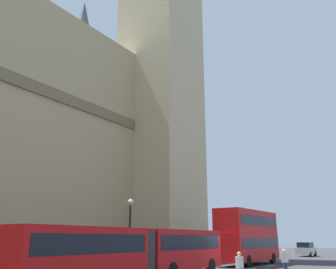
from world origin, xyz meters
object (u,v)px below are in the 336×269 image
at_px(double_decker_bus, 248,235).
at_px(traffic_cone_middle, 286,265).
at_px(clock_tower, 161,2).
at_px(sedan_lead, 306,249).
at_px(pedestrian_near_cones, 240,267).
at_px(pedestrian_by_kerb, 285,262).
at_px(street_lamp, 130,229).
at_px(articulated_bus, 136,249).

xyz_separation_m(double_decker_bus, traffic_cone_middle, (-2.46, -4.13, -2.43)).
distance_m(clock_tower, traffic_cone_middle, 41.51).
relative_size(clock_tower, traffic_cone_middle, 120.41).
distance_m(double_decker_bus, sedan_lead, 20.92).
xyz_separation_m(traffic_cone_middle, pedestrian_near_cones, (-13.14, -1.71, 0.63)).
distance_m(sedan_lead, traffic_cone_middle, 23.71).
xyz_separation_m(clock_tower, traffic_cone_middle, (-7.85, -18.12, -36.52)).
bearing_deg(pedestrian_by_kerb, pedestrian_near_cones, 176.91).
distance_m(clock_tower, pedestrian_near_cones, 46.06).
bearing_deg(traffic_cone_middle, pedestrian_near_cones, -172.57).
bearing_deg(pedestrian_by_kerb, traffic_cone_middle, 16.98).
bearing_deg(pedestrian_by_kerb, clock_tower, 54.13).
relative_size(sedan_lead, traffic_cone_middle, 7.59).
distance_m(street_lamp, pedestrian_by_kerb, 11.26).
xyz_separation_m(clock_tower, articulated_bus, (-22.22, -13.99, -35.05)).
relative_size(traffic_cone_middle, pedestrian_by_kerb, 0.34).
relative_size(sedan_lead, pedestrian_near_cones, 2.60).
bearing_deg(clock_tower, pedestrian_by_kerb, -125.87).
bearing_deg(clock_tower, street_lamp, -151.39).
distance_m(sedan_lead, pedestrian_by_kerb, 30.72).
bearing_deg(traffic_cone_middle, pedestrian_by_kerb, -163.02).
bearing_deg(street_lamp, sedan_lead, -7.51).
xyz_separation_m(articulated_bus, traffic_cone_middle, (14.38, -4.13, -1.46)).
distance_m(clock_tower, pedestrian_by_kerb, 43.68).
bearing_deg(sedan_lead, pedestrian_by_kerb, -168.04).
bearing_deg(articulated_bus, pedestrian_by_kerb, -39.02).
relative_size(clock_tower, street_lamp, 13.25).
relative_size(double_decker_bus, street_lamp, 1.85).
height_order(sedan_lead, street_lamp, street_lamp).
bearing_deg(clock_tower, pedestrian_near_cones, -136.62).
xyz_separation_m(double_decker_bus, sedan_lead, (20.84, 0.18, -1.80)).
height_order(clock_tower, pedestrian_near_cones, clock_tower).
xyz_separation_m(street_lamp, pedestrian_by_kerb, (2.80, -10.69, -2.14)).
height_order(clock_tower, pedestrian_by_kerb, clock_tower).
xyz_separation_m(pedestrian_near_cones, pedestrian_by_kerb, (6.39, -0.35, 0.00)).
height_order(traffic_cone_middle, street_lamp, street_lamp).
bearing_deg(pedestrian_by_kerb, street_lamp, 104.65).
bearing_deg(clock_tower, sedan_lead, -41.78).
xyz_separation_m(articulated_bus, sedan_lead, (37.68, 0.18, -0.83)).
relative_size(articulated_bus, sedan_lead, 3.82).
bearing_deg(pedestrian_near_cones, articulated_bus, 101.98).
relative_size(traffic_cone_middle, street_lamp, 0.11).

